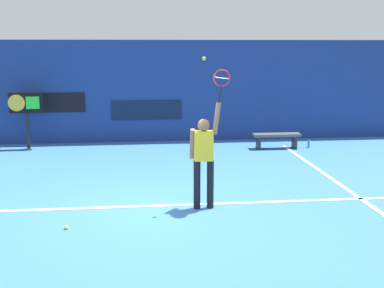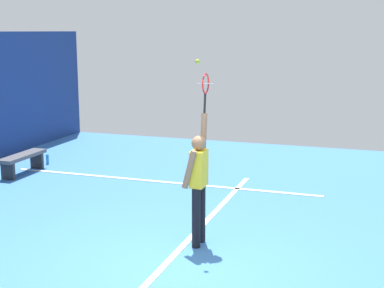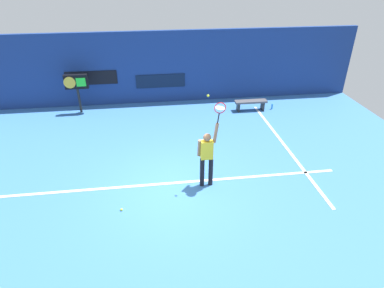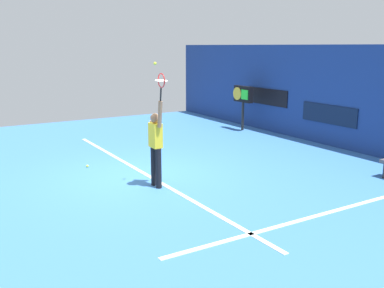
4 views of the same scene
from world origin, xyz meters
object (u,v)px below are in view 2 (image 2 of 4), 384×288
tennis_ball (198,62)px  court_bench (23,159)px  tennis_player (199,180)px  tennis_racket (206,86)px  water_bottle (48,159)px

tennis_ball → court_bench: size_ratio=0.05×
tennis_player → court_bench: tennis_player is taller
tennis_player → tennis_racket: 1.42m
tennis_player → water_bottle: size_ratio=8.30×
tennis_ball → water_bottle: bearing=53.1°
court_bench → tennis_racket: bearing=-116.3°
tennis_player → tennis_racket: size_ratio=3.22×
water_bottle → court_bench: bearing=180.0°
tennis_racket → court_bench: 6.10m
court_bench → water_bottle: bearing=0.0°
court_bench → tennis_player: bearing=-119.1°
tennis_racket → court_bench: tennis_racket is taller
tennis_player → water_bottle: 6.48m
court_bench → water_bottle: size_ratio=5.83×
tennis_racket → court_bench: (2.54, 5.15, -2.06)m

